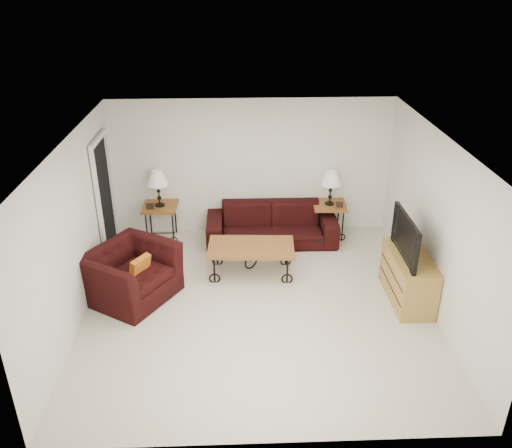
{
  "coord_description": "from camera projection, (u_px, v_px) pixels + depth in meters",
  "views": [
    {
      "loc": [
        -0.28,
        -6.44,
        4.51
      ],
      "look_at": [
        0.0,
        0.7,
        1.0
      ],
      "focal_mm": 36.91,
      "sensor_mm": 36.0,
      "label": 1
    }
  ],
  "objects": [
    {
      "name": "lamp_left",
      "position": [
        158.0,
        188.0,
        9.24
      ],
      "size": [
        0.39,
        0.39,
        0.67
      ],
      "primitive_type": null,
      "rotation": [
        0.0,
        0.0,
        -0.04
      ],
      "color": "black",
      "rests_on": "side_table_left"
    },
    {
      "name": "wall_back",
      "position": [
        252.0,
        168.0,
        9.46
      ],
      "size": [
        5.0,
        0.02,
        2.5
      ],
      "primitive_type": "cube",
      "color": "white",
      "rests_on": "ground"
    },
    {
      "name": "wall_right",
      "position": [
        437.0,
        227.0,
        7.31
      ],
      "size": [
        0.02,
        5.0,
        2.5
      ],
      "primitive_type": "cube",
      "color": "white",
      "rests_on": "ground"
    },
    {
      "name": "side_table_right",
      "position": [
        328.0,
        220.0,
        9.65
      ],
      "size": [
        0.61,
        0.61,
        0.64
      ],
      "primitive_type": "cube",
      "rotation": [
        0.0,
        0.0,
        -0.04
      ],
      "color": "#976126",
      "rests_on": "ground"
    },
    {
      "name": "photo_frame_left",
      "position": [
        150.0,
        206.0,
        9.23
      ],
      "size": [
        0.13,
        0.03,
        0.11
      ],
      "primitive_type": "cube",
      "rotation": [
        0.0,
        0.0,
        0.13
      ],
      "color": "black",
      "rests_on": "side_table_left"
    },
    {
      "name": "coffee_table",
      "position": [
        251.0,
        260.0,
        8.48
      ],
      "size": [
        1.4,
        0.81,
        0.51
      ],
      "primitive_type": "cube",
      "rotation": [
        0.0,
        0.0,
        -0.05
      ],
      "color": "#976126",
      "rests_on": "ground"
    },
    {
      "name": "throw_pillow",
      "position": [
        140.0,
        268.0,
        7.72
      ],
      "size": [
        0.27,
        0.36,
        0.36
      ],
      "primitive_type": "cube",
      "rotation": [
        0.0,
        0.0,
        1.01
      ],
      "color": "orange",
      "rests_on": "armchair"
    },
    {
      "name": "television",
      "position": [
        413.0,
        237.0,
        7.47
      ],
      "size": [
        0.14,
        1.1,
        0.63
      ],
      "primitive_type": "imported",
      "rotation": [
        0.0,
        0.0,
        -1.57
      ],
      "color": "black",
      "rests_on": "tv_stand"
    },
    {
      "name": "armchair",
      "position": [
        131.0,
        274.0,
        7.81
      ],
      "size": [
        1.56,
        1.61,
        0.8
      ],
      "primitive_type": "imported",
      "rotation": [
        0.0,
        0.0,
        1.01
      ],
      "color": "black",
      "rests_on": "ground"
    },
    {
      "name": "backpack",
      "position": [
        320.0,
        236.0,
        9.27
      ],
      "size": [
        0.39,
        0.31,
        0.47
      ],
      "primitive_type": "ellipsoid",
      "rotation": [
        0.0,
        0.0,
        -0.1
      ],
      "color": "black",
      "rests_on": "ground"
    },
    {
      "name": "photo_frame_right",
      "position": [
        339.0,
        205.0,
        9.36
      ],
      "size": [
        0.13,
        0.05,
        0.11
      ],
      "primitive_type": "cube",
      "rotation": [
        0.0,
        0.0,
        -0.25
      ],
      "color": "black",
      "rests_on": "side_table_right"
    },
    {
      "name": "ground",
      "position": [
        258.0,
        305.0,
        7.77
      ],
      "size": [
        5.0,
        5.0,
        0.0
      ],
      "primitive_type": "plane",
      "color": "beige",
      "rests_on": "ground"
    },
    {
      "name": "doorway",
      "position": [
        105.0,
        200.0,
        8.71
      ],
      "size": [
        0.08,
        0.94,
        2.04
      ],
      "primitive_type": "cube",
      "color": "black",
      "rests_on": "ground"
    },
    {
      "name": "side_table_left",
      "position": [
        161.0,
        222.0,
        9.54
      ],
      "size": [
        0.64,
        0.64,
        0.67
      ],
      "primitive_type": "cube",
      "rotation": [
        0.0,
        0.0,
        -0.04
      ],
      "color": "#976126",
      "rests_on": "ground"
    },
    {
      "name": "ceiling",
      "position": [
        258.0,
        142.0,
        6.67
      ],
      "size": [
        5.0,
        5.0,
        0.0
      ],
      "primitive_type": "plane",
      "color": "white",
      "rests_on": "wall_back"
    },
    {
      "name": "sofa",
      "position": [
        272.0,
        224.0,
        9.44
      ],
      "size": [
        2.32,
        0.91,
        0.68
      ],
      "primitive_type": "imported",
      "color": "black",
      "rests_on": "ground"
    },
    {
      "name": "wall_front",
      "position": [
        269.0,
        349.0,
        4.98
      ],
      "size": [
        5.0,
        0.02,
        2.5
      ],
      "primitive_type": "cube",
      "color": "white",
      "rests_on": "ground"
    },
    {
      "name": "tv_stand",
      "position": [
        408.0,
        278.0,
        7.77
      ],
      "size": [
        0.51,
        1.22,
        0.73
      ],
      "primitive_type": "cube",
      "color": "#AD8A40",
      "rests_on": "ground"
    },
    {
      "name": "wall_left",
      "position": [
        74.0,
        233.0,
        7.13
      ],
      "size": [
        0.02,
        5.0,
        2.5
      ],
      "primitive_type": "cube",
      "color": "white",
      "rests_on": "ground"
    },
    {
      "name": "lamp_right",
      "position": [
        331.0,
        188.0,
        9.37
      ],
      "size": [
        0.38,
        0.38,
        0.64
      ],
      "primitive_type": null,
      "rotation": [
        0.0,
        0.0,
        -0.04
      ],
      "color": "black",
      "rests_on": "side_table_right"
    }
  ]
}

